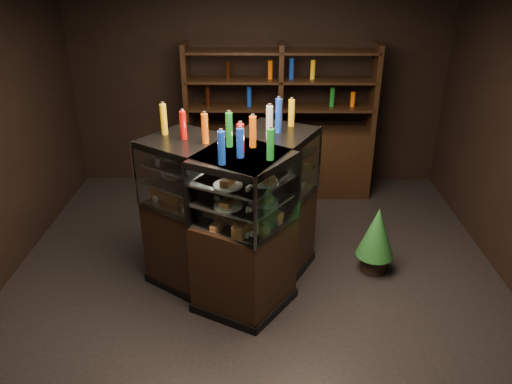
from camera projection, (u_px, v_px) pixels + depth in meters
ground at (256, 280)px, 5.03m from camera, size 5.00×5.00×0.00m
room_shell at (256, 91)px, 4.19m from camera, size 5.02×5.02×3.01m
display_case at (238, 243)px, 4.74m from camera, size 1.75×1.54×1.50m
food_display at (237, 184)px, 4.46m from camera, size 1.32×1.20×0.46m
bottles_top at (236, 129)px, 4.24m from camera, size 1.15×1.06×0.30m
potted_conifer at (377, 231)px, 4.99m from camera, size 0.38×0.38×0.82m
back_shelving at (279, 151)px, 6.61m from camera, size 2.41×0.42×2.00m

